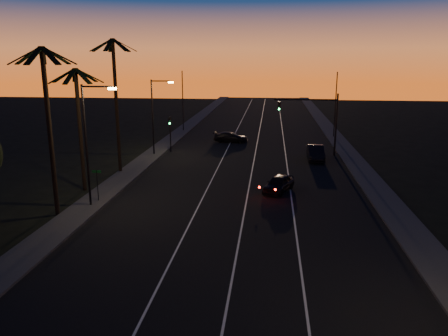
# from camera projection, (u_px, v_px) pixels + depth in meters

# --- Properties ---
(road) EXTENTS (20.00, 170.00, 0.01)m
(road) POSITION_uv_depth(u_px,v_px,m) (246.00, 176.00, 41.11)
(road) COLOR black
(road) RESTS_ON ground
(sidewalk_left) EXTENTS (2.40, 170.00, 0.16)m
(sidewalk_left) POSITION_uv_depth(u_px,v_px,m) (130.00, 172.00, 42.27)
(sidewalk_left) COLOR #31312F
(sidewalk_left) RESTS_ON ground
(sidewalk_right) EXTENTS (2.40, 170.00, 0.16)m
(sidewalk_right) POSITION_uv_depth(u_px,v_px,m) (368.00, 179.00, 39.92)
(sidewalk_right) COLOR #31312F
(sidewalk_right) RESTS_ON ground
(lane_stripe_left) EXTENTS (0.12, 160.00, 0.01)m
(lane_stripe_left) POSITION_uv_depth(u_px,v_px,m) (214.00, 175.00, 41.42)
(lane_stripe_left) COLOR silver
(lane_stripe_left) RESTS_ON road
(lane_stripe_mid) EXTENTS (0.12, 160.00, 0.01)m
(lane_stripe_mid) POSITION_uv_depth(u_px,v_px,m) (251.00, 176.00, 41.06)
(lane_stripe_mid) COLOR silver
(lane_stripe_mid) RESTS_ON road
(lane_stripe_right) EXTENTS (0.12, 160.00, 0.01)m
(lane_stripe_right) POSITION_uv_depth(u_px,v_px,m) (289.00, 177.00, 40.69)
(lane_stripe_right) COLOR silver
(lane_stripe_right) RESTS_ON road
(palm_near) EXTENTS (4.25, 4.16, 11.53)m
(palm_near) POSITION_uv_depth(u_px,v_px,m) (48.00, 115.00, 29.14)
(palm_near) COLOR black
(palm_near) RESTS_ON ground
(palm_mid) EXTENTS (4.25, 4.16, 10.03)m
(palm_mid) POSITION_uv_depth(u_px,v_px,m) (79.00, 116.00, 35.19)
(palm_mid) COLOR black
(palm_mid) RESTS_ON ground
(palm_far) EXTENTS (4.25, 4.16, 12.53)m
(palm_far) POSITION_uv_depth(u_px,v_px,m) (116.00, 93.00, 40.53)
(palm_far) COLOR black
(palm_far) RESTS_ON ground
(streetlight_left_near) EXTENTS (2.55, 0.26, 9.00)m
(streetlight_left_near) POSITION_uv_depth(u_px,v_px,m) (90.00, 136.00, 31.29)
(streetlight_left_near) COLOR black
(streetlight_left_near) RESTS_ON ground
(streetlight_left_far) EXTENTS (2.55, 0.26, 8.50)m
(streetlight_left_far) POSITION_uv_depth(u_px,v_px,m) (155.00, 111.00, 48.71)
(streetlight_left_far) COLOR black
(streetlight_left_far) RESTS_ON ground
(street_sign) EXTENTS (0.70, 0.06, 2.60)m
(street_sign) POSITION_uv_depth(u_px,v_px,m) (97.00, 182.00, 33.16)
(street_sign) COLOR black
(street_sign) RESTS_ON ground
(signal_mast) EXTENTS (7.10, 0.41, 7.00)m
(signal_mast) POSITION_uv_depth(u_px,v_px,m) (315.00, 113.00, 48.84)
(signal_mast) COLOR black
(signal_mast) RESTS_ON ground
(signal_post) EXTENTS (0.28, 0.37, 4.20)m
(signal_post) POSITION_uv_depth(u_px,v_px,m) (170.00, 128.00, 51.03)
(signal_post) COLOR black
(signal_post) RESTS_ON ground
(far_pole_left) EXTENTS (0.14, 0.14, 9.00)m
(far_pole_left) POSITION_uv_depth(u_px,v_px,m) (183.00, 101.00, 65.27)
(far_pole_left) COLOR black
(far_pole_left) RESTS_ON ground
(far_pole_right) EXTENTS (0.14, 0.14, 9.00)m
(far_pole_right) POSITION_uv_depth(u_px,v_px,m) (335.00, 105.00, 60.08)
(far_pole_right) COLOR black
(far_pole_right) RESTS_ON ground
(lead_car) EXTENTS (3.16, 4.69, 1.36)m
(lead_car) POSITION_uv_depth(u_px,v_px,m) (279.00, 184.00, 36.09)
(lead_car) COLOR black
(lead_car) RESTS_ON road
(right_car) EXTENTS (1.69, 4.79, 1.58)m
(right_car) POSITION_uv_depth(u_px,v_px,m) (316.00, 153.00, 47.36)
(right_car) COLOR black
(right_car) RESTS_ON road
(cross_car) EXTENTS (4.66, 2.25, 1.31)m
(cross_car) POSITION_uv_depth(u_px,v_px,m) (231.00, 137.00, 57.61)
(cross_car) COLOR black
(cross_car) RESTS_ON road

